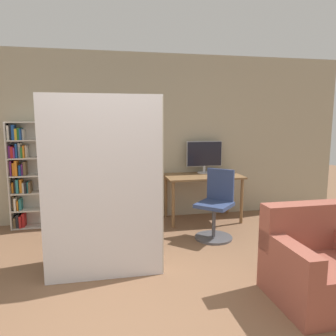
% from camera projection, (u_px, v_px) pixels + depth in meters
% --- Properties ---
extents(wall_back, '(8.00, 0.06, 2.70)m').
position_uv_depth(wall_back, '(113.00, 138.00, 5.29)').
color(wall_back, tan).
rests_on(wall_back, ground).
extents(desk, '(1.24, 0.69, 0.75)m').
position_uv_depth(desk, '(203.00, 181.00, 5.31)').
color(desk, brown).
rests_on(desk, ground).
extents(monitor, '(0.61, 0.23, 0.54)m').
position_uv_depth(monitor, '(204.00, 156.00, 5.48)').
color(monitor, '#B7B7BC').
rests_on(monitor, desk).
extents(office_chair, '(0.62, 0.62, 0.96)m').
position_uv_depth(office_chair, '(216.00, 210.00, 4.56)').
color(office_chair, '#4C4C51').
rests_on(office_chair, ground).
extents(bookshelf, '(0.74, 0.27, 1.61)m').
position_uv_depth(bookshelf, '(30.00, 174.00, 4.98)').
color(bookshelf, beige).
rests_on(bookshelf, ground).
extents(mattress_near, '(1.22, 0.27, 1.90)m').
position_uv_depth(mattress_near, '(104.00, 188.00, 3.39)').
color(mattress_near, silver).
rests_on(mattress_near, ground).
extents(mattress_far, '(1.22, 0.27, 1.90)m').
position_uv_depth(mattress_far, '(104.00, 181.00, 3.73)').
color(mattress_far, silver).
rests_on(mattress_far, ground).
extents(armchair, '(0.85, 0.80, 0.85)m').
position_uv_depth(armchair, '(318.00, 266.00, 3.00)').
color(armchair, '#934C3D').
rests_on(armchair, ground).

